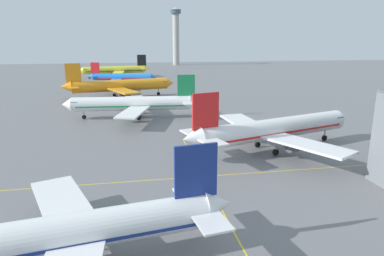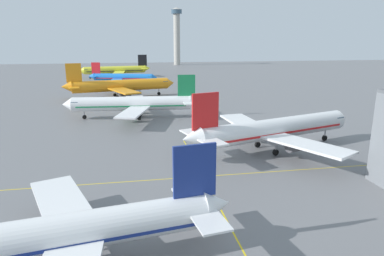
{
  "view_description": "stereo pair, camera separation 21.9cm",
  "coord_description": "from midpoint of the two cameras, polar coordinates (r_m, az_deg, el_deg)",
  "views": [
    {
      "loc": [
        -10.7,
        -16.59,
        20.93
      ],
      "look_at": [
        1.44,
        50.81,
        3.17
      ],
      "focal_mm": 32.35,
      "sensor_mm": 36.0,
      "label": 1
    },
    {
      "loc": [
        -10.49,
        -16.63,
        20.93
      ],
      "look_at": [
        1.44,
        50.81,
        3.17
      ],
      "focal_mm": 32.35,
      "sensor_mm": 36.0,
      "label": 2
    }
  ],
  "objects": [
    {
      "name": "airliner_far_right_stand",
      "position": [
        165.29,
        -11.38,
        8.2
      ],
      "size": [
        32.16,
        27.45,
        10.19
      ],
      "color": "blue",
      "rests_on": "ground"
    },
    {
      "name": "control_tower",
      "position": [
        288.15,
        -2.5,
        15.47
      ],
      "size": [
        8.82,
        8.82,
        44.93
      ],
      "color": "#ADA89E",
      "rests_on": "ground"
    },
    {
      "name": "taxiway_markings",
      "position": [
        39.67,
        7.38,
        -17.44
      ],
      "size": [
        155.13,
        76.46,
        0.01
      ],
      "color": "yellow",
      "rests_on": "ground"
    },
    {
      "name": "airliner_third_row",
      "position": [
        94.41,
        -9.48,
        3.98
      ],
      "size": [
        37.26,
        32.02,
        11.58
      ],
      "color": "white",
      "rests_on": "ground"
    },
    {
      "name": "airliner_front_gate",
      "position": [
        34.87,
        -21.57,
        -16.12
      ],
      "size": [
        35.19,
        30.03,
        10.95
      ],
      "color": "white",
      "rests_on": "ground"
    },
    {
      "name": "airliner_second_row",
      "position": [
        67.71,
        13.39,
        -0.2
      ],
      "size": [
        38.51,
        32.89,
        12.22
      ],
      "color": "white",
      "rests_on": "ground"
    },
    {
      "name": "airliner_far_left_stand",
      "position": [
        129.19,
        -11.74,
        6.86
      ],
      "size": [
        40.77,
        34.63,
        12.74
      ],
      "color": "orange",
      "rests_on": "ground"
    },
    {
      "name": "airliner_distant_taxiway",
      "position": [
        197.53,
        -12.39,
        9.33
      ],
      "size": [
        39.06,
        33.3,
        12.17
      ],
      "color": "yellow",
      "rests_on": "ground"
    }
  ]
}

